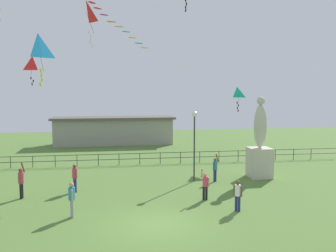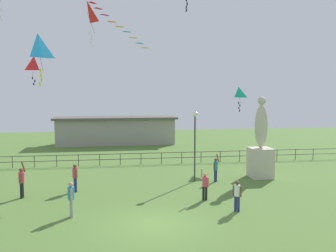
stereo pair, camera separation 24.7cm
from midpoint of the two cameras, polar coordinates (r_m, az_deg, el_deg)
name	(u,v)px [view 2 (the right image)]	position (r m, az deg, el deg)	size (l,w,h in m)	color
ground_plane	(155,225)	(17.59, -1.57, -14.70)	(80.00, 80.00, 0.00)	#517533
statue_monument	(261,150)	(26.92, 14.09, -3.57)	(1.49, 1.49, 5.61)	beige
lamppost	(195,131)	(24.85, 4.38, -0.77)	(0.36, 0.36, 4.67)	#38383D
person_0	(22,180)	(22.83, -20.97, -7.68)	(0.37, 0.53, 2.02)	black
person_1	(205,184)	(21.08, 5.94, -8.76)	(0.46, 0.33, 1.79)	black
person_3	(216,168)	(25.29, 7.50, -6.31)	(0.46, 0.40, 1.84)	navy
person_4	(237,194)	(19.40, 10.78, -10.05)	(0.38, 0.35, 1.57)	navy
person_5	(75,176)	(23.26, -13.57, -7.36)	(0.31, 0.47, 1.68)	navy
person_6	(71,197)	(18.79, -14.08, -10.39)	(0.32, 0.51, 1.71)	#99999E
kite_0	(87,13)	(26.34, -11.86, 16.34)	(0.95, 0.96, 2.99)	red
kite_1	(34,65)	(30.50, -19.37, 8.73)	(0.87, 0.80, 2.16)	red
kite_4	(38,48)	(19.55, -18.72, 11.11)	(1.01, 0.94, 2.53)	#198CD1
kite_5	(238,93)	(32.10, 10.83, 4.91)	(0.74, 1.11, 2.09)	#19B2B2
waterfront_railing	(131,157)	(30.92, -5.33, -4.68)	(36.01, 0.06, 0.95)	#4C4742
pavilion_building	(116,130)	(42.64, -7.70, -0.65)	(13.52, 3.63, 3.08)	gray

